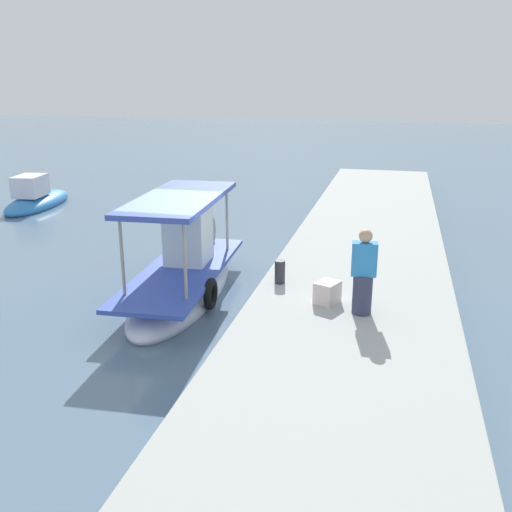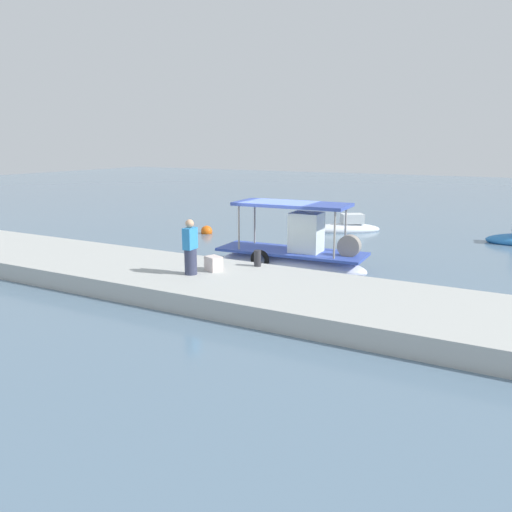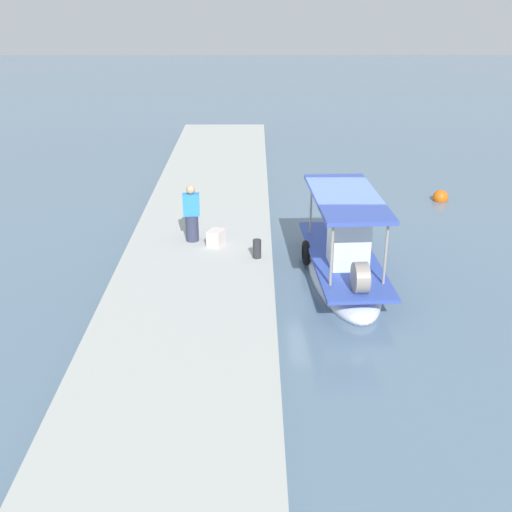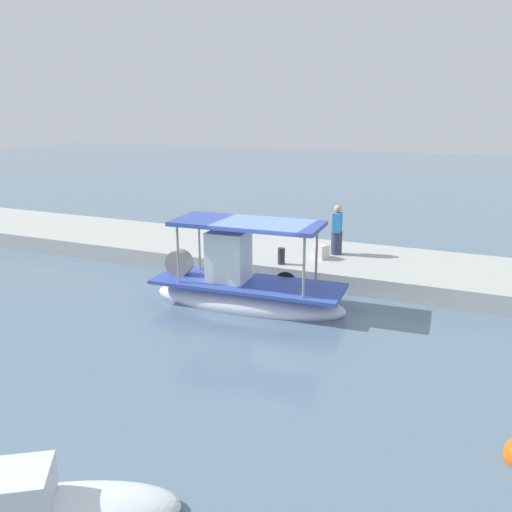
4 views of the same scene
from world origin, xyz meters
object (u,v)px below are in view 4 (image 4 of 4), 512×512
mooring_bollard (281,256)px  cargo_crate (320,251)px  fisherman_near_bollard (337,232)px  main_fishing_boat (244,288)px

mooring_bollard → cargo_crate: 1.54m
fisherman_near_bollard → mooring_bollard: (1.32, 1.95, -0.52)m
main_fishing_boat → fisherman_near_bollard: main_fishing_boat is taller
main_fishing_boat → fisherman_near_bollard: 4.73m
main_fishing_boat → mooring_bollard: (-0.21, -2.44, 0.38)m
fisherman_near_bollard → cargo_crate: size_ratio=3.43×
main_fishing_boat → fisherman_near_bollard: (-1.53, -4.39, 0.90)m
fisherman_near_bollard → mooring_bollard: 2.41m
mooring_bollard → fisherman_near_bollard: bearing=-124.1°
main_fishing_boat → cargo_crate: size_ratio=11.59×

